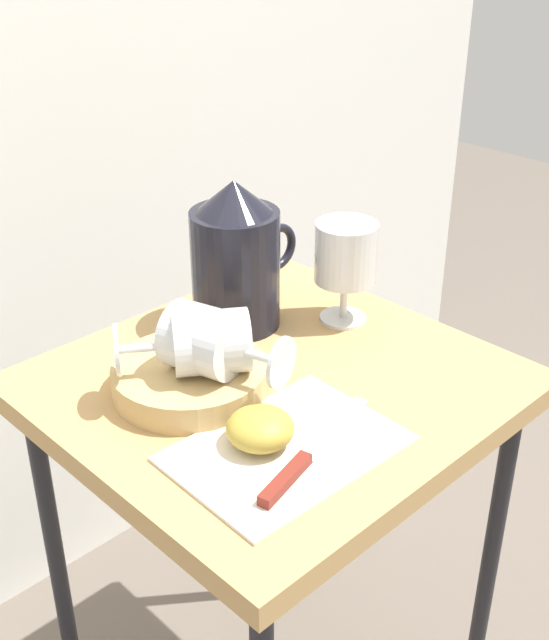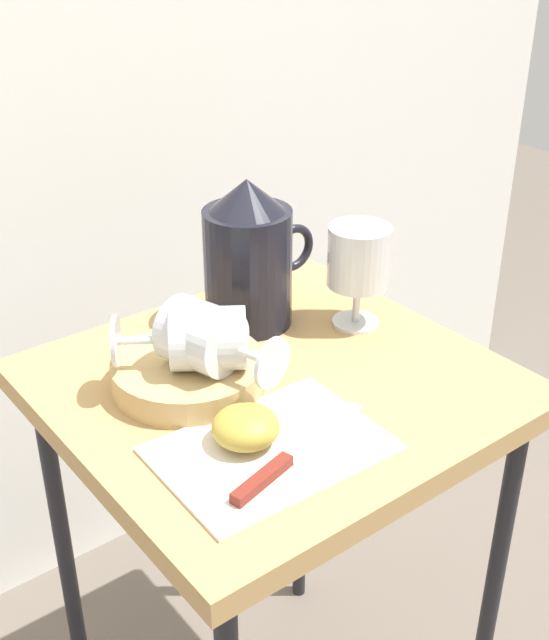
{
  "view_description": "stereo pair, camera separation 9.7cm",
  "coord_description": "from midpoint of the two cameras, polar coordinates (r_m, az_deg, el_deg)",
  "views": [
    {
      "loc": [
        -0.59,
        -0.61,
        1.22
      ],
      "look_at": [
        0.0,
        0.0,
        0.76
      ],
      "focal_mm": 46.33,
      "sensor_mm": 36.0,
      "label": 1
    },
    {
      "loc": [
        -0.52,
        -0.67,
        1.22
      ],
      "look_at": [
        0.0,
        0.0,
        0.76
      ],
      "focal_mm": 46.33,
      "sensor_mm": 36.0,
      "label": 2
    }
  ],
  "objects": [
    {
      "name": "wine_glass_tipped_far",
      "position": [
        0.94,
        -2.0,
        -1.25
      ],
      "size": [
        0.11,
        0.16,
        0.08
      ],
      "color": "silver",
      "rests_on": "basket_tray"
    },
    {
      "name": "wine_glass_upright",
      "position": [
        1.09,
        8.36,
        3.96
      ],
      "size": [
        0.08,
        0.08,
        0.14
      ],
      "color": "silver",
      "rests_on": "table"
    },
    {
      "name": "pitcher",
      "position": [
        1.09,
        0.73,
        3.71
      ],
      "size": [
        0.17,
        0.12,
        0.2
      ],
      "color": "black",
      "rests_on": "table"
    },
    {
      "name": "apple_half_left",
      "position": [
        0.88,
        1.15,
        -7.5
      ],
      "size": [
        0.07,
        0.07,
        0.04
      ],
      "primitive_type": "ellipsoid",
      "color": "#B29938",
      "rests_on": "linen_napkin"
    },
    {
      "name": "table",
      "position": [
        1.05,
        2.66,
        -7.31
      ],
      "size": [
        0.52,
        0.5,
        0.68
      ],
      "color": "tan",
      "rests_on": "ground_plane"
    },
    {
      "name": "linen_napkin",
      "position": [
        0.89,
        2.92,
        -8.99
      ],
      "size": [
        0.24,
        0.18,
        0.0
      ],
      "primitive_type": "cube",
      "rotation": [
        0.0,
        0.0,
        -0.03
      ],
      "color": "silver",
      "rests_on": "table"
    },
    {
      "name": "wine_glass_tipped_near",
      "position": [
        0.94,
        -1.96,
        -1.37
      ],
      "size": [
        0.16,
        0.14,
        0.07
      ],
      "color": "silver",
      "rests_on": "basket_tray"
    },
    {
      "name": "basket_tray",
      "position": [
        0.98,
        -3.16,
        -3.74
      ],
      "size": [
        0.18,
        0.18,
        0.03
      ],
      "primitive_type": "cylinder",
      "color": "tan",
      "rests_on": "table"
    },
    {
      "name": "knife",
      "position": [
        0.86,
        3.81,
        -9.99
      ],
      "size": [
        0.21,
        0.07,
        0.01
      ],
      "color": "silver",
      "rests_on": "linen_napkin"
    }
  ]
}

